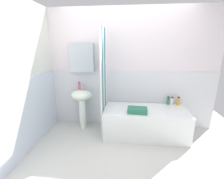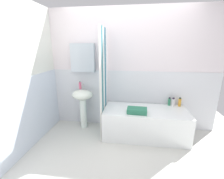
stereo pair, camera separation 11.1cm
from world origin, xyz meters
name	(u,v)px [view 2 (the right image)]	position (x,y,z in m)	size (l,w,h in m)	color
ground_plane	(120,167)	(0.00, 0.00, -0.02)	(4.80, 5.60, 0.04)	beige
wall_back_tiled	(124,74)	(-0.05, 1.26, 1.14)	(3.60, 0.18, 2.40)	silver
wall_left_tiled	(25,82)	(-1.57, 0.34, 1.12)	(0.07, 1.81, 2.40)	silver
sink	(83,100)	(-0.87, 1.03, 0.60)	(0.44, 0.34, 0.82)	white
faucet	(83,86)	(-0.87, 1.11, 0.88)	(0.03, 0.12, 0.12)	silver
soap_dispenser	(80,86)	(-0.93, 1.11, 0.90)	(0.05, 0.05, 0.16)	#C85270
bathtub	(145,123)	(0.39, 0.88, 0.27)	(1.54, 0.69, 0.54)	white
shower_curtain	(104,84)	(-0.39, 0.88, 1.00)	(0.01, 0.69, 2.00)	white
conditioner_bottle	(180,102)	(1.07, 1.15, 0.62)	(0.05, 0.05, 0.18)	gold
shampoo_bottle	(173,102)	(0.94, 1.14, 0.62)	(0.06, 0.06, 0.17)	white
lotion_bottle	(169,102)	(0.87, 1.17, 0.61)	(0.05, 0.05, 0.17)	#2C7D56
towel_folded	(137,111)	(0.23, 0.70, 0.58)	(0.34, 0.20, 0.09)	#2C7154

